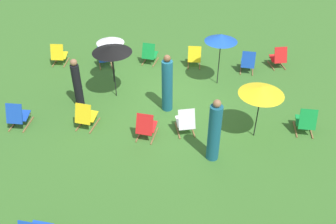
{
  "coord_description": "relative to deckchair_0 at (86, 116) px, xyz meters",
  "views": [
    {
      "loc": [
        -0.25,
        9.78,
        6.74
      ],
      "look_at": [
        0.0,
        1.2,
        0.5
      ],
      "focal_mm": 38.79,
      "sensor_mm": 36.0,
      "label": 1
    }
  ],
  "objects": [
    {
      "name": "ground_plane",
      "position": [
        -2.42,
        -1.29,
        -0.37
      ],
      "size": [
        40.0,
        40.0,
        0.0
      ],
      "primitive_type": "plane",
      "color": "#386B28"
    },
    {
      "name": "deckchair_0",
      "position": [
        0.0,
        0.0,
        0.0
      ],
      "size": [
        0.63,
        0.85,
        0.83
      ],
      "rotation": [
        0.0,
        0.0,
        -0.22
      ],
      "color": "olive",
      "rests_on": "ground"
    },
    {
      "name": "deckchair_1",
      "position": [
        2.01,
        0.04,
        0.0
      ],
      "size": [
        0.53,
        0.79,
        0.83
      ],
      "rotation": [
        0.0,
        0.0,
        -0.08
      ],
      "color": "olive",
      "rests_on": "ground"
    },
    {
      "name": "deckchair_4",
      "position": [
        0.08,
        -3.76,
        0.0
      ],
      "size": [
        0.65,
        0.86,
        0.83
      ],
      "rotation": [
        0.0,
        0.0,
        0.25
      ],
      "color": "olive",
      "rests_on": "ground"
    },
    {
      "name": "deckchair_5",
      "position": [
        -1.81,
        0.44,
        0.0
      ],
      "size": [
        0.62,
        0.84,
        0.83
      ],
      "rotation": [
        0.0,
        0.0,
        -0.21
      ],
      "color": "olive",
      "rests_on": "ground"
    },
    {
      "name": "deckchair_8",
      "position": [
        -3.31,
        -3.85,
        0.0
      ],
      "size": [
        0.52,
        0.78,
        0.83
      ],
      "rotation": [
        0.0,
        0.0,
        -0.05
      ],
      "color": "olive",
      "rests_on": "ground"
    },
    {
      "name": "deckchair_9",
      "position": [
        -6.41,
        0.08,
        0.0
      ],
      "size": [
        0.56,
        0.81,
        0.83
      ],
      "rotation": [
        0.0,
        0.0,
        -0.11
      ],
      "color": "olive",
      "rests_on": "ground"
    },
    {
      "name": "deckchair_11",
      "position": [
        1.86,
        -3.87,
        0.0
      ],
      "size": [
        0.5,
        0.77,
        0.83
      ],
      "rotation": [
        0.0,
        0.0,
        -0.03
      ],
      "color": "olive",
      "rests_on": "ground"
    },
    {
      "name": "deckchair_12",
      "position": [
        -2.94,
        0.17,
        0.0
      ],
      "size": [
        0.61,
        0.84,
        0.83
      ],
      "rotation": [
        0.0,
        0.0,
        0.19
      ],
      "color": "olive",
      "rests_on": "ground"
    },
    {
      "name": "deckchair_13",
      "position": [
        -5.27,
        -3.47,
        0.0
      ],
      "size": [
        0.6,
        0.83,
        0.83
      ],
      "rotation": [
        0.0,
        0.0,
        -0.17
      ],
      "color": "olive",
      "rests_on": "ground"
    },
    {
      "name": "deckchair_14",
      "position": [
        -1.6,
        -4.05,
        0.0
      ],
      "size": [
        0.64,
        0.85,
        0.83
      ],
      "rotation": [
        0.0,
        0.0,
        -0.24
      ],
      "color": "olive",
      "rests_on": "ground"
    },
    {
      "name": "deckchair_15",
      "position": [
        -6.48,
        -3.88,
        0.0
      ],
      "size": [
        0.59,
        0.82,
        0.83
      ],
      "rotation": [
        0.0,
        0.0,
        0.15
      ],
      "color": "olive",
      "rests_on": "ground"
    },
    {
      "name": "umbrella_0",
      "position": [
        -4.09,
        -2.58,
        1.36
      ],
      "size": [
        1.09,
        1.09,
        1.86
      ],
      "color": "black",
      "rests_on": "ground"
    },
    {
      "name": "umbrella_1",
      "position": [
        -0.42,
        -2.59,
        1.23
      ],
      "size": [
        0.93,
        0.93,
        1.71
      ],
      "color": "black",
      "rests_on": "ground"
    },
    {
      "name": "umbrella_2",
      "position": [
        -4.92,
        0.3,
        1.17
      ],
      "size": [
        1.23,
        1.23,
        1.66
      ],
      "color": "black",
      "rests_on": "ground"
    },
    {
      "name": "umbrella_3",
      "position": [
        -0.64,
        -1.67,
        1.35
      ],
      "size": [
        1.25,
        1.25,
        1.84
      ],
      "color": "black",
      "rests_on": "ground"
    },
    {
      "name": "person_0",
      "position": [
        -3.65,
        1.26,
        0.51
      ],
      "size": [
        0.47,
        0.47,
        1.87
      ],
      "rotation": [
        0.0,
        0.0,
        5.53
      ],
      "color": "#195972",
      "rests_on": "ground"
    },
    {
      "name": "person_1",
      "position": [
        -2.37,
        -0.97,
        0.53
      ],
      "size": [
        0.43,
        0.43,
        1.9
      ],
      "rotation": [
        0.0,
        0.0,
        4.38
      ],
      "color": "#195972",
      "rests_on": "ground"
    },
    {
      "name": "person_2",
      "position": [
        0.45,
        -1.09,
        0.43
      ],
      "size": [
        0.35,
        0.35,
        1.66
      ],
      "rotation": [
        0.0,
        0.0,
        1.22
      ],
      "color": "black",
      "rests_on": "ground"
    }
  ]
}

